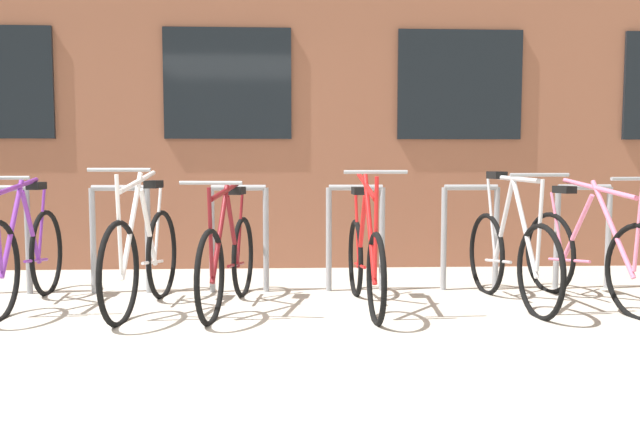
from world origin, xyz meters
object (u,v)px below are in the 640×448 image
at_px(bicycle_pink, 590,256).
at_px(bicycle_purple, 25,256).
at_px(bicycle_silver, 511,255).
at_px(bicycle_maroon, 228,260).
at_px(bicycle_red, 365,260).
at_px(bicycle_white, 142,257).

height_order(bicycle_pink, bicycle_purple, bicycle_purple).
relative_size(bicycle_silver, bicycle_maroon, 1.00).
xyz_separation_m(bicycle_maroon, bicycle_purple, (-1.57, 0.15, 0.02)).
bearing_deg(bicycle_purple, bicycle_maroon, -5.33).
xyz_separation_m(bicycle_red, bicycle_purple, (-2.62, 0.19, 0.02)).
relative_size(bicycle_red, bicycle_purple, 0.98).
height_order(bicycle_silver, bicycle_maroon, bicycle_silver).
distance_m(bicycle_pink, bicycle_white, 3.46).
distance_m(bicycle_red, bicycle_purple, 2.62).
bearing_deg(bicycle_white, bicycle_purple, 170.12).
relative_size(bicycle_pink, bicycle_maroon, 1.04).
bearing_deg(bicycle_pink, bicycle_red, -178.51).
xyz_separation_m(bicycle_pink, bicycle_purple, (-4.39, 0.14, 0.01)).
xyz_separation_m(bicycle_silver, bicycle_purple, (-3.77, 0.12, 0.00)).
bearing_deg(bicycle_white, bicycle_silver, 0.82).
xyz_separation_m(bicycle_pink, bicycle_red, (-1.78, -0.05, -0.01)).
xyz_separation_m(bicycle_silver, bicycle_maroon, (-2.19, -0.03, -0.02)).
distance_m(bicycle_pink, bicycle_silver, 0.62).
height_order(bicycle_silver, bicycle_purple, bicycle_silver).
distance_m(bicycle_red, bicycle_white, 1.68).
distance_m(bicycle_pink, bicycle_maroon, 2.82).
bearing_deg(bicycle_pink, bicycle_purple, 178.17).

